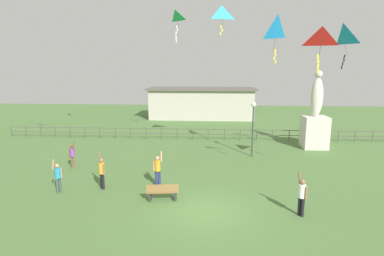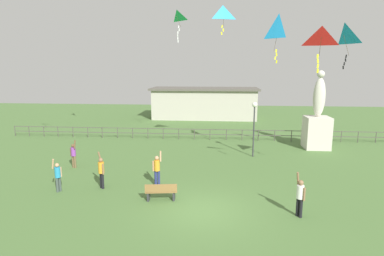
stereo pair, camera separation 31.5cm
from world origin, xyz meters
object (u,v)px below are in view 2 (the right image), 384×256
Objects in this scene: lamppost at (254,117)px; person_2 at (73,154)px; kite_6 at (223,13)px; park_bench at (161,191)px; person_3 at (101,170)px; kite_7 at (344,36)px; kite_2 at (177,17)px; kite_0 at (321,38)px; person_0 at (58,175)px; statue_monument at (317,125)px; person_1 at (157,168)px; person_4 at (300,195)px; kite_3 at (278,28)px.

lamppost reaches higher than person_2.
kite_6 is at bearing 23.55° from person_2.
park_bench is at bearing -122.45° from lamppost.
kite_7 is (13.22, 4.74, 7.05)m from person_3.
kite_2 reaches higher than kite_6.
person_0 is at bearing -176.27° from kite_0.
statue_monument reaches higher than person_2.
statue_monument is 17.78m from person_2.
kite_0 is at bearing -3.31° from person_1.
kite_2 reaches higher than park_bench.
kite_7 reaches higher than person_4.
person_2 is 17.78m from kite_7.
park_bench is at bearing -73.62° from person_1.
kite_2 is at bearing 76.08° from person_3.
kite_3 is (6.23, 6.80, 8.14)m from park_bench.
kite_6 is at bearing 160.94° from kite_7.
person_4 is (12.42, -5.60, 0.05)m from person_2.
kite_0 is at bearing -12.46° from person_2.
person_4 is 10.74m from kite_7.
person_0 is 0.91× the size of kite_6.
kite_0 is at bearing 65.79° from person_4.
person_3 is 12.44m from kite_0.
person_0 is at bearing 173.06° from park_bench.
park_bench is 0.60× the size of kite_7.
person_1 is 1.06× the size of person_2.
kite_3 reaches higher than person_1.
kite_0 is at bearing 3.73° from person_0.
person_4 reaches higher than person_0.
person_4 is 0.78× the size of kite_2.
kite_0 is (1.17, 2.59, 6.55)m from person_4.
person_2 is 0.69× the size of kite_7.
person_2 is at bearing 156.19° from person_1.
kite_6 is 0.75× the size of kite_7.
kite_7 is (2.63, 4.55, 0.52)m from kite_0.
person_0 is 0.93× the size of person_4.
person_2 is 0.74× the size of kite_2.
kite_6 reaches higher than kite_3.
person_3 is at bearing 158.90° from park_bench.
person_2 is at bearing -158.98° from statue_monument.
person_1 is at bearing -140.43° from statue_monument.
person_0 is 14.26m from kite_0.
lamppost reaches higher than person_1.
kite_2 reaches higher than person_0.
kite_2 is 8.71m from kite_3.
kite_0 reaches higher than park_bench.
kite_2 is 1.27× the size of kite_6.
statue_monument reaches higher than person_0.
park_bench is 2.07m from person_1.
statue_monument is at bearing 46.68° from park_bench.
kite_0 reaches higher than person_3.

